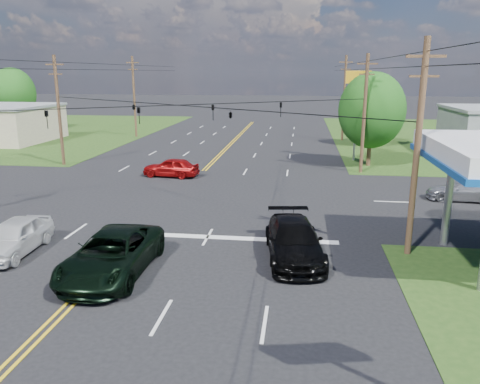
# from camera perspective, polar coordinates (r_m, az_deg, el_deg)

# --- Properties ---
(ground) EXTENTS (280.00, 280.00, 0.00)m
(ground) POSITION_cam_1_polar(r_m,az_deg,el_deg) (31.92, -7.33, -0.35)
(ground) COLOR black
(ground) RESTS_ON ground
(stop_bar) EXTENTS (10.00, 0.50, 0.02)m
(stop_bar) POSITION_cam_1_polar(r_m,az_deg,el_deg) (23.47, -0.35, -5.69)
(stop_bar) COLOR silver
(stop_bar) RESTS_ON ground
(pole_se) EXTENTS (1.60, 0.28, 9.50)m
(pole_se) POSITION_cam_1_polar(r_m,az_deg,el_deg) (21.66, 20.80, 5.11)
(pole_se) COLOR #472C1E
(pole_se) RESTS_ON ground
(pole_nw) EXTENTS (1.60, 0.28, 9.50)m
(pole_nw) POSITION_cam_1_polar(r_m,az_deg,el_deg) (44.25, -21.22, 9.37)
(pole_nw) COLOR #472C1E
(pole_nw) RESTS_ON ground
(pole_ne) EXTENTS (1.60, 0.28, 9.50)m
(pole_ne) POSITION_cam_1_polar(r_m,az_deg,el_deg) (39.28, 14.92, 9.34)
(pole_ne) COLOR #472C1E
(pole_ne) RESTS_ON ground
(pole_left_far) EXTENTS (1.60, 0.28, 10.00)m
(pole_left_far) POSITION_cam_1_polar(r_m,az_deg,el_deg) (61.59, -12.78, 11.37)
(pole_left_far) COLOR #472C1E
(pole_left_far) RESTS_ON ground
(pole_right_far) EXTENTS (1.60, 0.28, 10.00)m
(pole_right_far) POSITION_cam_1_polar(r_m,az_deg,el_deg) (58.12, 12.59, 11.22)
(pole_right_far) COLOR #472C1E
(pole_right_far) RESTS_ON ground
(span_wire_signals) EXTENTS (26.00, 18.00, 1.13)m
(span_wire_signals) POSITION_cam_1_polar(r_m,az_deg,el_deg) (30.95, -7.68, 10.45)
(span_wire_signals) COLOR black
(span_wire_signals) RESTS_ON ground
(power_lines) EXTENTS (26.04, 100.00, 0.64)m
(power_lines) POSITION_cam_1_polar(r_m,az_deg,el_deg) (28.96, -8.91, 15.30)
(power_lines) COLOR black
(power_lines) RESTS_ON ground
(tree_right_a) EXTENTS (5.70, 5.70, 8.18)m
(tree_right_a) POSITION_cam_1_polar(r_m,az_deg,el_deg) (42.39, 15.77, 9.56)
(tree_right_a) COLOR #472C1E
(tree_right_a) RESTS_ON ground
(tree_right_b) EXTENTS (4.94, 4.94, 7.09)m
(tree_right_b) POSITION_cam_1_polar(r_m,az_deg,el_deg) (54.64, 16.60, 9.79)
(tree_right_b) COLOR #472C1E
(tree_right_b) RESTS_ON ground
(tree_far_l) EXTENTS (6.08, 6.08, 8.72)m
(tree_far_l) POSITION_cam_1_polar(r_m,az_deg,el_deg) (73.69, -25.95, 10.77)
(tree_far_l) COLOR #472C1E
(tree_far_l) RESTS_ON ground
(pickup_dkgreen) EXTENTS (2.89, 6.23, 1.73)m
(pickup_dkgreen) POSITION_cam_1_polar(r_m,az_deg,el_deg) (19.92, -15.35, -7.32)
(pickup_dkgreen) COLOR black
(pickup_dkgreen) RESTS_ON ground
(suv_black) EXTENTS (3.07, 5.99, 1.66)m
(suv_black) POSITION_cam_1_polar(r_m,az_deg,el_deg) (20.94, 6.60, -5.90)
(suv_black) COLOR black
(suv_black) RESTS_ON ground
(pickup_white) EXTENTS (2.07, 4.74, 1.59)m
(pickup_white) POSITION_cam_1_polar(r_m,az_deg,el_deg) (23.74, -25.81, -4.92)
(pickup_white) COLOR silver
(pickup_white) RESTS_ON ground
(sedan_red) EXTENTS (4.57, 2.25, 1.50)m
(sedan_red) POSITION_cam_1_polar(r_m,az_deg,el_deg) (37.47, -8.41, 3.00)
(sedan_red) COLOR maroon
(sedan_red) RESTS_ON ground
(sedan_far) EXTENTS (4.56, 2.16, 1.29)m
(sedan_far) POSITION_cam_1_polar(r_m,az_deg,el_deg) (33.41, 25.50, 0.15)
(sedan_far) COLOR #A8A8AC
(sedan_far) RESTS_ON ground
(polesign_ne) EXTENTS (2.23, 0.93, 8.23)m
(polesign_ne) POSITION_cam_1_polar(r_m,az_deg,el_deg) (44.61, 14.17, 11.89)
(polesign_ne) COLOR #A5A5AA
(polesign_ne) RESTS_ON ground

